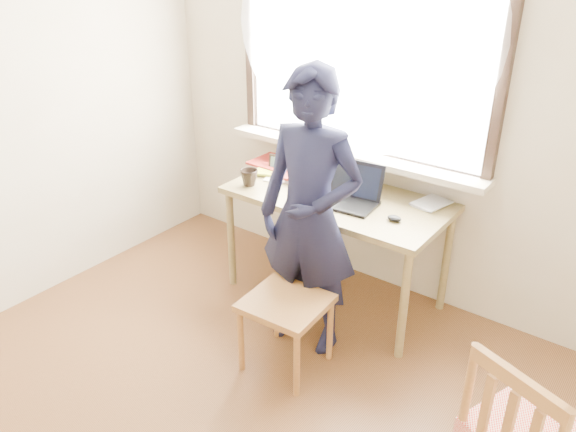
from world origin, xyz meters
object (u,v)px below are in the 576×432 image
Objects in this scene: mug_white at (347,176)px; person at (310,216)px; desk at (337,207)px; laptop at (351,194)px; mug_dark at (249,178)px; work_chair at (286,310)px.

person is at bearing -75.52° from mug_white.
mug_white reaches higher than desk.
mug_dark is at bearing -165.49° from laptop.
mug_dark reaches higher than mug_white.
work_chair is (0.16, -0.74, -0.30)m from desk.
laptop is at bearing 82.99° from person.
laptop is 0.84m from work_chair.
mug_white is 0.94× the size of mug_dark.
laptop is 0.44m from person.
desk is 0.82m from work_chair.
person is (0.67, -0.27, 0.03)m from mug_dark.
laptop is (0.11, -0.03, 0.13)m from desk.
mug_white is (-0.06, 0.22, 0.12)m from desk.
mug_dark is at bearing 142.53° from work_chair.
work_chair is at bearing -77.27° from mug_white.
laptop is at bearing 14.51° from mug_dark.
mug_dark reaches higher than desk.
mug_dark is at bearing -139.10° from mug_white.
laptop reaches higher than mug_white.
mug_white is 0.71m from person.
desk is 0.51m from person.
desk is at bearing 20.17° from mug_dark.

